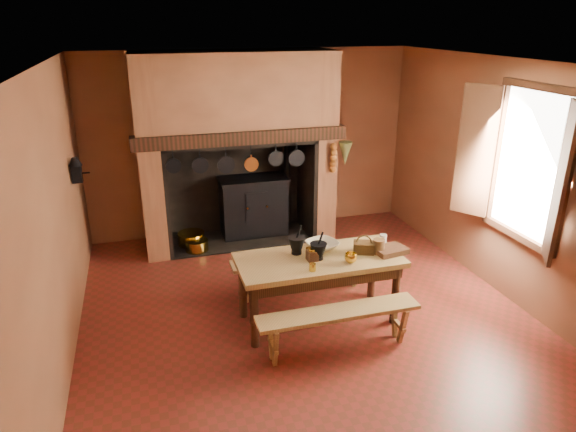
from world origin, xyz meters
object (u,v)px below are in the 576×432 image
at_px(mixing_bowl, 322,245).
at_px(wicker_basket, 364,247).
at_px(coffee_grinder, 312,255).
at_px(work_table, 319,268).
at_px(iron_range, 254,205).
at_px(bench_front, 338,321).

relative_size(mixing_bowl, wicker_basket, 1.31).
height_order(coffee_grinder, mixing_bowl, coffee_grinder).
distance_m(work_table, mixing_bowl, 0.29).
bearing_deg(iron_range, bench_front, -87.44).
relative_size(iron_range, wicker_basket, 6.06).
relative_size(iron_range, mixing_bowl, 4.62).
bearing_deg(work_table, wicker_basket, -1.71).
height_order(mixing_bowl, wicker_basket, wicker_basket).
xyz_separation_m(iron_range, mixing_bowl, (0.26, -2.41, 0.34)).
bearing_deg(wicker_basket, mixing_bowl, 172.34).
distance_m(bench_front, wicker_basket, 0.93).
bearing_deg(mixing_bowl, coffee_grinder, -129.10).
relative_size(bench_front, mixing_bowl, 4.86).
relative_size(work_table, coffee_grinder, 10.34).
bearing_deg(iron_range, wicker_basket, -75.92).
relative_size(work_table, mixing_bowl, 5.18).
height_order(bench_front, wicker_basket, wicker_basket).
xyz_separation_m(iron_range, wicker_basket, (0.66, -2.63, 0.36)).
bearing_deg(iron_range, mixing_bowl, -83.93).
distance_m(bench_front, mixing_bowl, 0.95).
relative_size(work_table, wicker_basket, 6.80).
relative_size(work_table, bench_front, 1.07).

